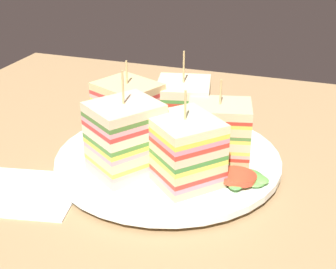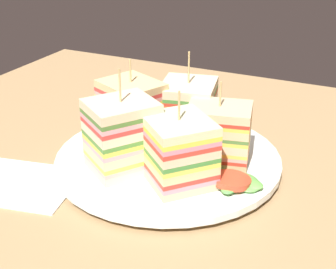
# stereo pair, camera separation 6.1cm
# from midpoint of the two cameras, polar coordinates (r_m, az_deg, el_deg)

# --- Properties ---
(ground_plane) EXTENTS (0.91, 0.80, 0.02)m
(ground_plane) POSITION_cam_midpoint_polar(r_m,az_deg,el_deg) (0.64, -2.75, -4.52)
(ground_plane) COLOR #A27F55
(plate) EXTENTS (0.29, 0.29, 0.02)m
(plate) POSITION_cam_midpoint_polar(r_m,az_deg,el_deg) (0.63, -2.79, -3.05)
(plate) COLOR white
(plate) RESTS_ON ground_plane
(sandwich_wedge_0) EXTENTS (0.10, 0.10, 0.11)m
(sandwich_wedge_0) POSITION_cam_midpoint_polar(r_m,az_deg,el_deg) (0.55, -1.24, -1.95)
(sandwich_wedge_0) COLOR #D9B48C
(sandwich_wedge_0) RESTS_ON plate
(sandwich_wedge_1) EXTENTS (0.09, 0.07, 0.10)m
(sandwich_wedge_1) POSITION_cam_midpoint_polar(r_m,az_deg,el_deg) (0.60, 3.03, 0.27)
(sandwich_wedge_1) COLOR #E0B37B
(sandwich_wedge_1) RESTS_ON plate
(sandwich_wedge_2) EXTENTS (0.09, 0.09, 0.12)m
(sandwich_wedge_2) POSITION_cam_midpoint_polar(r_m,az_deg,el_deg) (0.66, -0.95, 2.86)
(sandwich_wedge_2) COLOR beige
(sandwich_wedge_2) RESTS_ON plate
(sandwich_wedge_3) EXTENTS (0.10, 0.09, 0.12)m
(sandwich_wedge_3) POSITION_cam_midpoint_polar(r_m,az_deg,el_deg) (0.64, -7.37, 2.30)
(sandwich_wedge_3) COLOR beige
(sandwich_wedge_3) RESTS_ON plate
(sandwich_wedge_4) EXTENTS (0.10, 0.10, 0.13)m
(sandwich_wedge_4) POSITION_cam_midpoint_polar(r_m,az_deg,el_deg) (0.58, -8.03, -0.50)
(sandwich_wedge_4) COLOR beige
(sandwich_wedge_4) RESTS_ON plate
(salad_garnish) EXTENTS (0.08, 0.06, 0.01)m
(salad_garnish) POSITION_cam_midpoint_polar(r_m,az_deg,el_deg) (0.57, 4.95, -5.00)
(salad_garnish) COLOR #509B33
(salad_garnish) RESTS_ON plate
(spoon) EXTENTS (0.15, 0.04, 0.01)m
(spoon) POSITION_cam_midpoint_polar(r_m,az_deg,el_deg) (0.86, -4.10, 4.64)
(spoon) COLOR silver
(spoon) RESTS_ON ground_plane
(napkin) EXTENTS (0.17, 0.13, 0.01)m
(napkin) POSITION_cam_midpoint_polar(r_m,az_deg,el_deg) (0.61, -20.18, -6.30)
(napkin) COLOR white
(napkin) RESTS_ON ground_plane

